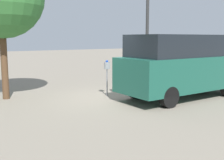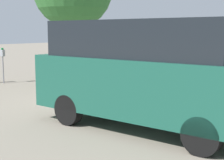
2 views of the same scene
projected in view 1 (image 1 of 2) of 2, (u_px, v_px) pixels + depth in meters
The scene contains 4 objects.
ground_plane at pixel (113, 98), 10.32m from camera, with size 80.00×80.00×0.00m, color gray.
parking_meter_near at pixel (107, 70), 10.54m from camera, with size 0.21×0.12×1.36m.
lamp_post at pixel (147, 51), 13.35m from camera, with size 0.44×0.44×5.33m.
parked_van at pixel (183, 64), 10.22m from camera, with size 5.04×1.93×2.29m.
Camera 1 is at (-5.77, -8.30, 2.18)m, focal length 45.00 mm.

